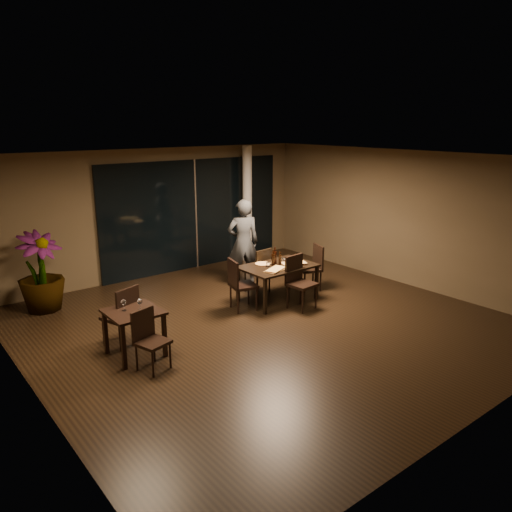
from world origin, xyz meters
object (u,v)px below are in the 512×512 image
object	(u,v)px
main_table	(278,269)
chair_main_near	(298,279)
chair_main_left	(239,282)
bottle_c	(275,256)
bottle_a	(273,258)
chair_main_right	(313,265)
diner	(243,242)
chair_main_far	(260,268)
chair_side_far	(123,313)
side_table	(134,318)
chair_side_near	(149,336)
bottle_b	(280,258)
potted_plant	(40,272)

from	to	relation	value
main_table	chair_main_near	distance (m)	0.57
chair_main_left	bottle_c	distance (m)	1.04
main_table	bottle_a	xyz separation A→B (m)	(-0.07, 0.07, 0.24)
chair_main_right	diner	distance (m)	1.63
chair_main_far	chair_side_far	distance (m)	3.47
main_table	side_table	bearing A→B (deg)	-171.63
main_table	chair_main_far	distance (m)	0.61
chair_side_far	chair_side_near	bearing A→B (deg)	69.18
chair_main_near	chair_main_right	distance (m)	1.17
chair_side_far	bottle_c	xyz separation A→B (m)	(3.42, 0.21, 0.35)
bottle_b	chair_main_left	bearing A→B (deg)	178.62
potted_plant	side_table	bearing A→B (deg)	-79.09
bottle_a	bottle_c	bearing A→B (deg)	32.24
diner	chair_main_left	bearing A→B (deg)	74.67
main_table	chair_main_right	size ratio (longest dim) A/B	1.50
chair_main_left	chair_side_near	distance (m)	2.71
main_table	bottle_a	world-z (taller)	bottle_a
chair_main_far	chair_main_right	xyz separation A→B (m)	(1.05, -0.54, 0.01)
chair_main_right	chair_side_near	xyz separation A→B (m)	(-4.49, -1.09, -0.04)
chair_main_near	main_table	bearing A→B (deg)	91.03
diner	chair_side_near	bearing A→B (deg)	58.09
potted_plant	bottle_b	bearing A→B (deg)	-30.56
chair_main_far	bottle_a	bearing A→B (deg)	75.30
main_table	bottle_a	distance (m)	0.26
chair_side_far	potted_plant	size ratio (longest dim) A/B	0.65
chair_side_near	potted_plant	xyz separation A→B (m)	(-0.54, 3.46, 0.27)
diner	potted_plant	xyz separation A→B (m)	(-4.05, 1.13, -0.19)
chair_side_far	diner	world-z (taller)	diner
chair_main_far	chair_main_left	xyz separation A→B (m)	(-0.96, -0.54, 0.02)
main_table	chair_main_far	bearing A→B (deg)	88.27
chair_main_near	diner	distance (m)	1.88
chair_main_far	chair_side_far	xyz separation A→B (m)	(-3.41, -0.67, 0.02)
main_table	potted_plant	distance (m)	4.65
main_table	bottle_b	world-z (taller)	bottle_b
chair_side_near	bottle_a	distance (m)	3.55
bottle_b	bottle_c	bearing A→B (deg)	118.01
side_table	chair_main_near	world-z (taller)	chair_main_near
bottle_b	potted_plant	bearing A→B (deg)	149.44
chair_main_left	chair_side_near	size ratio (longest dim) A/B	1.12
chair_main_far	bottle_c	xyz separation A→B (m)	(0.02, -0.46, 0.38)
side_table	bottle_a	size ratio (longest dim) A/B	2.47
chair_side_far	chair_side_near	distance (m)	0.96
main_table	chair_side_far	world-z (taller)	chair_side_far
bottle_a	main_table	bearing A→B (deg)	-46.49
potted_plant	chair_main_left	bearing A→B (deg)	-38.08
chair_main_far	chair_main_near	world-z (taller)	chair_main_near
potted_plant	bottle_c	world-z (taller)	potted_plant
main_table	potted_plant	size ratio (longest dim) A/B	0.96
side_table	bottle_c	bearing A→B (deg)	10.43
main_table	chair_main_left	size ratio (longest dim) A/B	1.46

